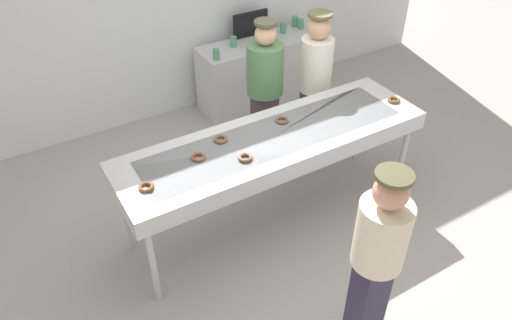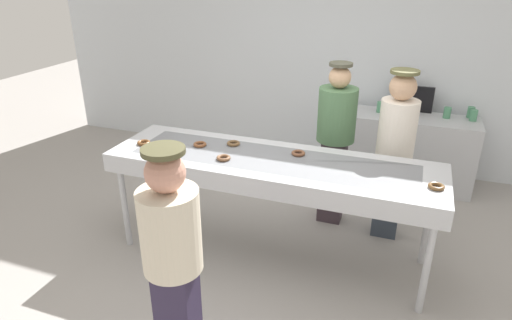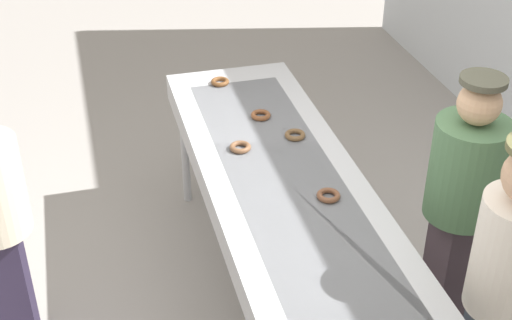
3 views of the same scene
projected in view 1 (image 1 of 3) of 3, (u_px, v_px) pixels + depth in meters
name	position (u px, v px, depth m)	size (l,w,h in m)	color
ground_plane	(272.00, 216.00, 4.90)	(16.00, 16.00, 0.00)	#9E9993
fryer_conveyor	(274.00, 144.00, 4.37)	(2.85, 0.82, 0.96)	#B7BABF
chocolate_donut_0	(198.00, 157.00, 4.05)	(0.12, 0.12, 0.03)	brown
chocolate_donut_1	(146.00, 187.00, 3.75)	(0.12, 0.12, 0.03)	brown
chocolate_donut_2	(245.00, 158.00, 4.04)	(0.12, 0.12, 0.03)	brown
chocolate_donut_3	(394.00, 100.00, 4.77)	(0.12, 0.12, 0.03)	brown
chocolate_donut_4	(282.00, 120.00, 4.49)	(0.12, 0.12, 0.03)	brown
chocolate_donut_5	(221.00, 139.00, 4.25)	(0.12, 0.12, 0.03)	brown
worker_baker	(315.00, 78.00, 5.20)	(0.34, 0.34, 1.65)	#303945
worker_assistant	(265.00, 87.00, 5.01)	(0.37, 0.37, 1.65)	#3A2D35
customer_waiting	(377.00, 254.00, 3.29)	(0.35, 0.35, 1.61)	#2C243D
prep_counter	(259.00, 73.00, 6.40)	(1.57, 0.54, 0.85)	#B7BABF
paper_cup_0	(295.00, 21.00, 6.50)	(0.08, 0.08, 0.13)	#4C8C66
paper_cup_1	(283.00, 28.00, 6.32)	(0.08, 0.08, 0.13)	#4C8C66
paper_cup_2	(233.00, 42.00, 5.99)	(0.08, 0.08, 0.13)	#4C8C66
paper_cup_3	(301.00, 24.00, 6.43)	(0.08, 0.08, 0.13)	#4C8C66
paper_cup_4	(216.00, 54.00, 5.71)	(0.08, 0.08, 0.13)	#4C8C66
menu_display	(251.00, 24.00, 6.19)	(0.48, 0.04, 0.31)	black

